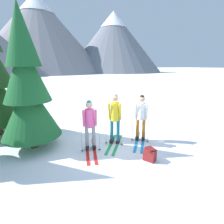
% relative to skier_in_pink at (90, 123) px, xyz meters
% --- Properties ---
extents(ground_plane, '(400.00, 400.00, 0.00)m').
position_rel_skier_in_pink_xyz_m(ground_plane, '(0.74, -0.07, -0.91)').
color(ground_plane, white).
extents(skier_in_pink, '(0.64, 1.74, 1.63)m').
position_rel_skier_in_pink_xyz_m(skier_in_pink, '(0.00, 0.00, 0.00)').
color(skier_in_pink, red).
rests_on(skier_in_pink, ground).
extents(skier_in_yellow, '(1.14, 1.53, 1.76)m').
position_rel_skier_in_pink_xyz_m(skier_in_yellow, '(0.91, 0.14, 0.09)').
color(skier_in_yellow, green).
rests_on(skier_in_yellow, ground).
extents(skier_in_white, '(1.26, 1.66, 1.67)m').
position_rel_skier_in_pink_xyz_m(skier_in_white, '(1.85, 0.01, -0.00)').
color(skier_in_white, '#1E84D1').
rests_on(skier_in_white, ground).
extents(pine_tree_mid, '(1.82, 1.82, 4.40)m').
position_rel_skier_in_pink_xyz_m(pine_tree_mid, '(-1.71, 0.83, 1.11)').
color(pine_tree_mid, '#51381E').
rests_on(pine_tree_mid, ground).
extents(backpack_on_snow_front, '(0.37, 0.40, 0.38)m').
position_rel_skier_in_pink_xyz_m(backpack_on_snow_front, '(1.41, -1.29, -0.72)').
color(backpack_on_snow_front, maroon).
rests_on(backpack_on_snow_front, ground).
extents(mountain_ridge_distant, '(86.82, 59.41, 26.61)m').
position_rel_skier_in_pink_xyz_m(mountain_ridge_distant, '(0.77, 61.03, 11.17)').
color(mountain_ridge_distant, gray).
rests_on(mountain_ridge_distant, ground).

